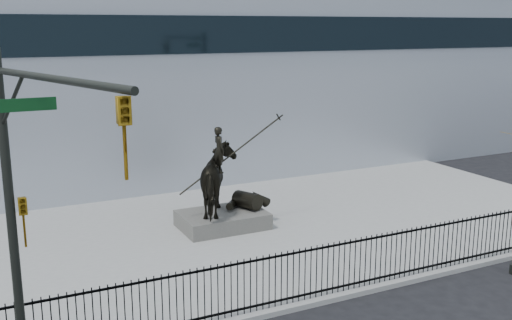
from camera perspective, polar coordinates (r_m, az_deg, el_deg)
name	(u,v)px	position (r m, az deg, el deg)	size (l,w,h in m)	color
plaza	(217,237)	(21.34, -3.76, -7.37)	(30.00, 12.00, 0.15)	#989895
building	(120,82)	(32.57, -12.81, 7.30)	(44.00, 14.00, 9.00)	#B1B7C0
picket_fence	(300,275)	(16.24, 4.19, -10.86)	(22.10, 0.10, 1.50)	black
statue_plinth	(223,220)	(22.03, -3.21, -5.70)	(3.07, 2.11, 0.58)	#53504C
equestrian_statue	(224,180)	(21.63, -3.11, -1.93)	(3.93, 2.44, 3.33)	black
traffic_signal_left	(29,218)	(11.45, -20.80, -5.19)	(1.52, 4.84, 7.00)	black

